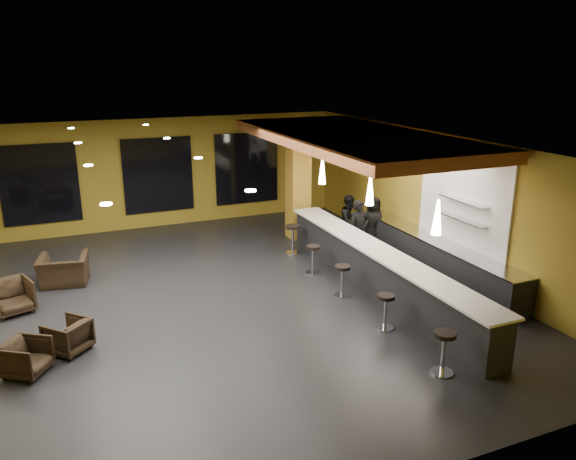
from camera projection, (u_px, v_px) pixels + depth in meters
name	position (u px, v px, depth m)	size (l,w,h in m)	color
floor	(216.00, 302.00, 12.81)	(12.00, 13.00, 0.10)	black
ceiling	(210.00, 145.00, 11.76)	(12.00, 13.00, 0.10)	black
wall_back	(157.00, 173.00, 18.05)	(12.00, 0.10, 3.50)	olive
wall_front	(367.00, 376.00, 6.52)	(12.00, 0.10, 3.50)	olive
wall_right	(439.00, 201.00, 14.55)	(0.10, 13.00, 3.50)	olive
wood_soffit	(353.00, 138.00, 14.19)	(3.60, 8.00, 0.28)	#B86635
window_left	(40.00, 184.00, 16.66)	(2.20, 0.06, 2.40)	black
window_center	(158.00, 175.00, 17.96)	(2.20, 0.06, 2.40)	black
window_right	(247.00, 168.00, 19.09)	(2.20, 0.06, 2.40)	black
tile_backsplash	(463.00, 200.00, 13.56)	(0.06, 3.20, 2.40)	white
bar_counter	(378.00, 272.00, 13.14)	(0.60, 8.00, 1.00)	black
bar_top	(379.00, 251.00, 12.98)	(0.78, 8.10, 0.05)	white
prep_counter	(434.00, 257.00, 14.35)	(0.70, 6.00, 0.86)	black
prep_top	(436.00, 240.00, 14.21)	(0.72, 6.00, 0.03)	silver
wall_shelf_lower	(462.00, 219.00, 13.45)	(0.30, 1.50, 0.03)	silver
wall_shelf_upper	(464.00, 201.00, 13.32)	(0.30, 1.50, 0.03)	silver
column	(298.00, 181.00, 16.82)	(0.60, 0.60, 3.50)	#A07624
pendant_0	(437.00, 217.00, 10.83)	(0.20, 0.20, 0.70)	white
pendant_1	(370.00, 190.00, 13.03)	(0.20, 0.20, 0.70)	white
pendant_2	(322.00, 171.00, 15.23)	(0.20, 0.20, 0.70)	white
staff_a	(359.00, 230.00, 15.28)	(0.60, 0.39, 1.64)	black
staff_b	(350.00, 220.00, 16.41)	(0.73, 0.57, 1.50)	black
staff_c	(373.00, 222.00, 16.20)	(0.74, 0.48, 1.51)	black
armchair_a	(26.00, 358.00, 9.74)	(0.68, 0.69, 0.63)	black
armchair_b	(68.00, 336.00, 10.49)	(0.68, 0.70, 0.64)	black
armchair_c	(12.00, 297.00, 12.09)	(0.78, 0.81, 0.73)	black
armchair_d	(64.00, 270.00, 13.61)	(1.12, 0.98, 0.73)	black
bar_stool_0	(444.00, 347.00, 9.70)	(0.40, 0.40, 0.80)	silver
bar_stool_1	(386.00, 307.00, 11.34)	(0.38, 0.38, 0.74)	silver
bar_stool_2	(342.00, 277.00, 12.90)	(0.38, 0.38, 0.75)	silver
bar_stool_3	(313.00, 256.00, 14.29)	(0.37, 0.37, 0.74)	silver
bar_stool_4	(293.00, 236.00, 15.72)	(0.42, 0.42, 0.83)	silver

